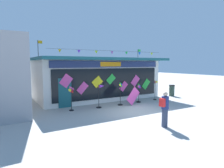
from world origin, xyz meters
TOP-DOWN VIEW (x-y plane):
  - ground_plane at (0.00, 0.00)m, footprint 80.00×80.00m
  - kite_shop_building at (0.03, 5.99)m, footprint 10.33×6.36m
  - wind_spinner_far_left at (-3.48, 2.27)m, footprint 0.44×0.28m
  - wind_spinner_left at (-1.46, 2.14)m, footprint 0.67×0.35m
  - wind_spinner_center_left at (0.08, 2.09)m, footprint 0.37×0.37m
  - wind_spinner_center_right at (1.85, 2.20)m, footprint 0.38×0.34m
  - wind_spinner_right at (3.78, 2.35)m, footprint 0.54×0.32m
  - person_near_camera at (-0.77, -2.97)m, footprint 0.46×0.34m
  - trash_bin at (6.31, 2.98)m, footprint 0.52×0.52m
  - display_kite_on_ground at (0.91, 1.68)m, footprint 1.32×0.23m

SIDE VIEW (x-z plane):
  - ground_plane at x=0.00m, z-range 0.00..0.00m
  - trash_bin at x=6.31m, z-range 0.01..1.03m
  - display_kite_on_ground at x=0.91m, z-range 0.00..1.32m
  - person_near_camera at x=-0.77m, z-range 0.05..1.73m
  - wind_spinner_center_right at x=1.85m, z-range 0.18..1.63m
  - wind_spinner_center_left at x=0.08m, z-range 0.09..1.74m
  - wind_spinner_left at x=-1.46m, z-range 0.31..1.89m
  - wind_spinner_far_left at x=-3.48m, z-range 0.35..1.92m
  - wind_spinner_right at x=3.78m, z-range 0.40..1.99m
  - kite_shop_building at x=0.03m, z-range -0.61..4.09m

